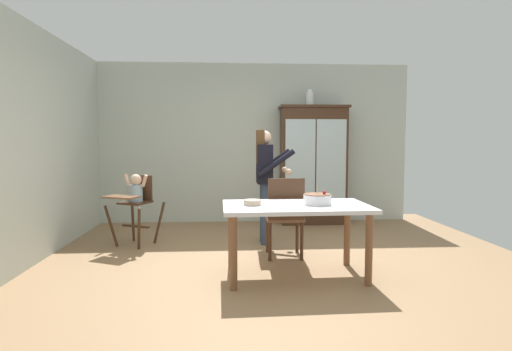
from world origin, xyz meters
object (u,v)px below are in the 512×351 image
at_px(china_cabinet, 313,165).
at_px(birthday_cake, 317,199).
at_px(ceramic_vase, 310,98).
at_px(dining_table, 296,214).
at_px(high_chair_with_toddler, 135,196).
at_px(dining_chair_far_side, 285,212).
at_px(adult_person, 265,172).
at_px(serving_bowl, 252,202).

distance_m(china_cabinet, birthday_cake, 2.82).
distance_m(ceramic_vase, dining_table, 3.19).
relative_size(high_chair_with_toddler, dining_table, 0.64).
bearing_deg(china_cabinet, dining_chair_far_side, -109.72).
xyz_separation_m(high_chair_with_toddler, adult_person, (1.72, -0.01, 0.31)).
bearing_deg(china_cabinet, ceramic_vase, 176.89).
distance_m(birthday_cake, serving_bowl, 0.66).
bearing_deg(high_chair_with_toddler, china_cabinet, 51.99).
bearing_deg(dining_table, china_cabinet, 75.04).
bearing_deg(birthday_cake, dining_chair_far_side, 110.19).
bearing_deg(adult_person, serving_bowl, 169.96).
bearing_deg(serving_bowl, adult_person, 80.09).
height_order(china_cabinet, high_chair_with_toddler, china_cabinet).
height_order(adult_person, birthday_cake, adult_person).
relative_size(ceramic_vase, dining_table, 0.18).
bearing_deg(adult_person, dining_chair_far_side, -167.67).
xyz_separation_m(adult_person, dining_table, (0.19, -1.42, -0.33)).
distance_m(high_chair_with_toddler, serving_bowl, 2.06).
distance_m(serving_bowl, dining_chair_far_side, 0.80).
distance_m(birthday_cake, dining_chair_far_side, 0.73).
height_order(adult_person, dining_table, adult_person).
relative_size(dining_table, birthday_cake, 5.31).
xyz_separation_m(china_cabinet, high_chair_with_toddler, (-2.65, -1.33, -0.34)).
relative_size(ceramic_vase, high_chair_with_toddler, 0.28).
bearing_deg(adult_person, dining_table, -172.45).
xyz_separation_m(high_chair_with_toddler, birthday_cake, (2.13, -1.43, 0.14)).
relative_size(dining_table, dining_chair_far_side, 1.55).
relative_size(ceramic_vase, dining_chair_far_side, 0.28).
xyz_separation_m(ceramic_vase, adult_person, (-0.86, -1.34, -1.12)).
relative_size(serving_bowl, dining_chair_far_side, 0.19).
xyz_separation_m(china_cabinet, birthday_cake, (-0.52, -2.76, -0.20)).
relative_size(dining_table, serving_bowl, 8.27).
bearing_deg(dining_table, ceramic_vase, 76.40).
relative_size(china_cabinet, serving_bowl, 10.97).
height_order(birthday_cake, serving_bowl, birthday_cake).
bearing_deg(birthday_cake, dining_table, 179.56).
bearing_deg(high_chair_with_toddler, adult_person, 25.08).
bearing_deg(serving_bowl, birthday_cake, -0.01).
distance_m(ceramic_vase, dining_chair_far_side, 2.71).
bearing_deg(adult_person, china_cabinet, -34.89).
height_order(china_cabinet, dining_chair_far_side, china_cabinet).
bearing_deg(dining_chair_far_side, serving_bowl, 58.11).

